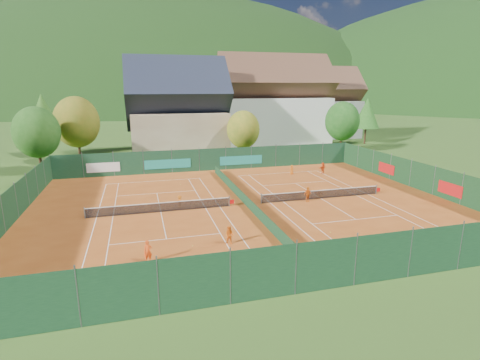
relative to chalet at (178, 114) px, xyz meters
name	(u,v)px	position (x,y,z in m)	size (l,w,h in m)	color
ground	(246,205)	(3.00, -30.00, -6.64)	(600.00, 600.00, 0.00)	#2D5119
clay_pad	(246,205)	(3.00, -30.00, -6.62)	(40.00, 32.00, 0.01)	#A54A18
court_markings_left	(161,212)	(-5.00, -30.00, -6.61)	(11.03, 23.83, 0.00)	white
court_markings_right	(321,199)	(11.00, -30.00, -6.61)	(11.03, 23.83, 0.00)	white
tennis_net_left	(162,207)	(-4.85, -30.00, -6.12)	(13.30, 0.10, 1.02)	#59595B
tennis_net_right	(323,194)	(11.15, -30.00, -6.12)	(13.30, 0.10, 1.02)	#59595B
court_divider	(246,200)	(3.00, -30.00, -6.12)	(0.03, 28.80, 1.00)	#13351C
fence_north	(209,160)	(2.54, -14.01, -5.16)	(40.00, 0.10, 3.00)	#143721
fence_south	(326,265)	(3.00, -46.00, -5.12)	(40.00, 0.04, 3.00)	#14371E
fence_west	(10,207)	(-17.00, -30.00, -5.12)	(0.04, 32.00, 3.00)	#153A1F
fence_east	(421,177)	(23.00, -29.95, -5.14)	(0.09, 32.00, 3.00)	#123318
chalet	(178,114)	(0.00, 0.00, 0.00)	(16.20, 12.00, 16.00)	tan
hotel_block_a	(273,106)	(19.00, 6.00, 0.76)	(21.60, 11.00, 17.25)	silver
hotel_block_b	(320,107)	(33.00, 14.00, -0.01)	(17.28, 10.00, 15.50)	silver
tree_west_front	(37,132)	(-19.00, -10.00, -1.23)	(5.72, 5.72, 8.69)	#442A18
tree_west_mid	(77,122)	(-15.00, -4.00, -0.56)	(6.44, 6.44, 9.78)	#412817
tree_west_back	(43,114)	(-21.00, 4.00, 0.11)	(5.60, 5.60, 10.00)	#4B331A
tree_center	(243,130)	(9.00, -8.00, -1.91)	(5.01, 5.01, 7.60)	#4A2D1A
tree_east_front	(342,121)	(27.00, -6.00, -1.23)	(5.72, 5.72, 8.69)	#412E17
tree_east_mid	(367,113)	(37.00, 2.00, -0.56)	(5.04, 5.04, 9.00)	#402716
tree_east_back	(311,108)	(29.00, 10.00, 0.12)	(7.15, 7.15, 10.86)	#402C17
mountain_backdrop	(194,159)	(31.54, 203.48, -46.26)	(820.00, 530.00, 242.00)	black
ball_hopper	(467,232)	(16.68, -42.24, -6.07)	(0.34, 0.34, 0.80)	slate
loose_ball_0	(193,246)	(-3.30, -38.21, -6.59)	(0.07, 0.07, 0.07)	#CCD833
loose_ball_1	(330,232)	(7.42, -38.48, -6.59)	(0.07, 0.07, 0.07)	#CCD833
loose_ball_2	(262,184)	(6.97, -23.06, -6.59)	(0.07, 0.07, 0.07)	#CCD833
loose_ball_3	(181,184)	(-2.13, -20.59, -6.59)	(0.07, 0.07, 0.07)	#CCD833
player_left_near	(148,251)	(-6.43, -39.91, -5.88)	(0.54, 0.36, 1.49)	#E94E14
player_left_mid	(229,235)	(-0.68, -38.53, -5.94)	(0.67, 0.52, 1.38)	orange
player_left_far	(180,202)	(-3.19, -29.21, -6.01)	(0.79, 0.45, 1.22)	#D16012
player_right_near	(308,194)	(9.21, -30.57, -5.86)	(0.89, 0.37, 1.52)	orange
player_right_far_a	(292,170)	(12.39, -19.10, -6.01)	(0.60, 0.39, 1.23)	orange
player_right_far_b	(323,168)	(16.48, -19.73, -5.90)	(1.35, 0.43, 1.45)	#E34A14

